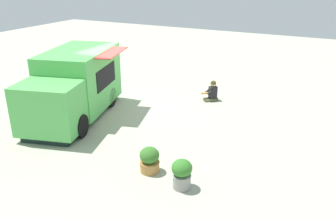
{
  "coord_description": "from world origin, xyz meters",
  "views": [
    {
      "loc": [
        -7.35,
        10.77,
        5.2
      ],
      "look_at": [
        -2.57,
        1.35,
        0.98
      ],
      "focal_mm": 37.61,
      "sensor_mm": 36.0,
      "label": 1
    }
  ],
  "objects": [
    {
      "name": "person_customer",
      "position": [
        -2.66,
        -2.57,
        0.36
      ],
      "size": [
        0.74,
        0.74,
        0.87
      ],
      "color": "#6A704B",
      "rests_on": "ground_plane"
    },
    {
      "name": "planter_flowering_far",
      "position": [
        -4.22,
        3.83,
        0.42
      ],
      "size": [
        0.53,
        0.53,
        0.8
      ],
      "color": "gray",
      "rests_on": "ground_plane"
    },
    {
      "name": "planter_flowering_near",
      "position": [
        -3.1,
        3.52,
        0.36
      ],
      "size": [
        0.55,
        0.55,
        0.73
      ],
      "color": "#B07B40",
      "rests_on": "ground_plane"
    },
    {
      "name": "food_truck",
      "position": [
        1.31,
        1.34,
        1.14
      ],
      "size": [
        3.3,
        5.2,
        2.41
      ],
      "color": "#56BA56",
      "rests_on": "ground_plane"
    },
    {
      "name": "ground_plane",
      "position": [
        0.0,
        0.0,
        0.0
      ],
      "size": [
        40.0,
        40.0,
        0.0
      ],
      "primitive_type": "plane",
      "color": "#ADB397"
    }
  ]
}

